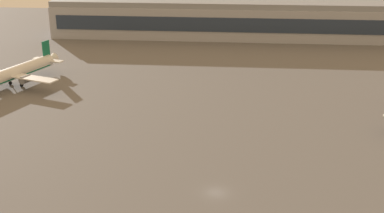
% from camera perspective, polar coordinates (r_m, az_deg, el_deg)
% --- Properties ---
extents(ground_plane, '(416.00, 416.00, 0.00)m').
position_cam_1_polar(ground_plane, '(102.61, 2.71, -9.62)').
color(ground_plane, '#605E5B').
extents(terminal_building, '(162.65, 22.40, 16.40)m').
position_cam_1_polar(terminal_building, '(232.51, 4.68, 9.72)').
color(terminal_building, '#9EA3AD').
rests_on(terminal_building, ground).
extents(airplane_terminal_side, '(34.01, 43.19, 11.46)m').
position_cam_1_polar(airplane_terminal_side, '(171.85, -19.77, 3.38)').
color(airplane_terminal_side, silver).
rests_on(airplane_terminal_side, ground).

